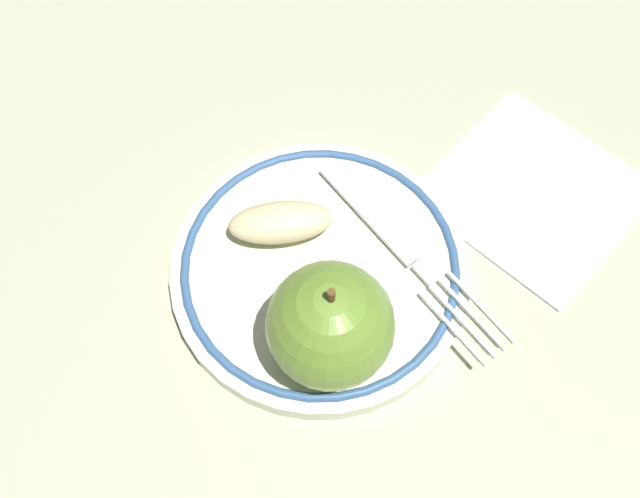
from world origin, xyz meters
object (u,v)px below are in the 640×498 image
(apple_slice_front, at_px, (280,222))
(napkin_folded, at_px, (534,192))
(apple_red_whole, at_px, (330,325))
(fork, at_px, (404,250))
(plate, at_px, (320,269))

(apple_slice_front, xyz_separation_m, napkin_folded, (0.09, 0.16, -0.03))
(apple_red_whole, height_order, fork, apple_red_whole)
(apple_red_whole, bearing_deg, napkin_folded, 89.06)
(apple_slice_front, relative_size, fork, 0.40)
(apple_red_whole, height_order, napkin_folded, apple_red_whole)
(apple_red_whole, distance_m, apple_slice_front, 0.09)
(apple_red_whole, xyz_separation_m, apple_slice_front, (-0.08, 0.03, -0.03))
(plate, distance_m, apple_slice_front, 0.04)
(plate, distance_m, napkin_folded, 0.17)
(apple_slice_front, bearing_deg, apple_red_whole, -75.35)
(plate, xyz_separation_m, napkin_folded, (0.05, 0.16, -0.01))
(napkin_folded, bearing_deg, apple_slice_front, -118.09)
(fork, bearing_deg, apple_red_whole, -73.68)
(plate, xyz_separation_m, apple_slice_front, (-0.04, -0.00, 0.02))
(fork, bearing_deg, apple_slice_front, -138.25)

